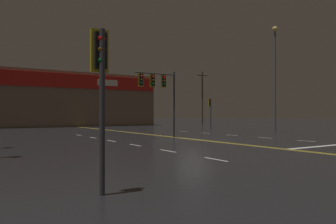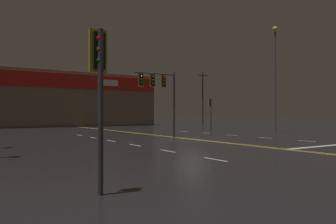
{
  "view_description": "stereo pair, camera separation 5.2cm",
  "coord_description": "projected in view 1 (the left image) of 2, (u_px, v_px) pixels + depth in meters",
  "views": [
    {
      "loc": [
        -14.31,
        -19.08,
        1.83
      ],
      "look_at": [
        0.0,
        3.35,
        2.0
      ],
      "focal_mm": 35.0,
      "sensor_mm": 36.0,
      "label": 1
    },
    {
      "loc": [
        -14.26,
        -19.11,
        1.83
      ],
      "look_at": [
        0.0,
        3.35,
        2.0
      ],
      "focal_mm": 35.0,
      "sensor_mm": 36.0,
      "label": 2
    }
  ],
  "objects": [
    {
      "name": "traffic_signal_corner_southwest",
      "position": [
        101.0,
        73.0,
        7.5
      ],
      "size": [
        0.42,
        0.36,
        3.79
      ],
      "color": "#38383D",
      "rests_on": "ground"
    },
    {
      "name": "building_backdrop",
      "position": [
        69.0,
        100.0,
        50.9
      ],
      "size": [
        24.87,
        10.23,
        7.9
      ],
      "color": "#7A6651",
      "rests_on": "ground"
    },
    {
      "name": "ground_plane",
      "position": [
        193.0,
        139.0,
        23.77
      ],
      "size": [
        200.0,
        200.0,
        0.0
      ],
      "primitive_type": "plane",
      "color": "black"
    },
    {
      "name": "traffic_signal_median",
      "position": [
        158.0,
        85.0,
        24.97
      ],
      "size": [
        3.52,
        0.36,
        5.17
      ],
      "color": "#38383D",
      "rests_on": "ground"
    },
    {
      "name": "traffic_signal_corner_northeast",
      "position": [
        210.0,
        107.0,
        40.61
      ],
      "size": [
        0.42,
        0.36,
        3.77
      ],
      "color": "#38383D",
      "rests_on": "ground"
    },
    {
      "name": "road_markings",
      "position": [
        220.0,
        140.0,
        22.98
      ],
      "size": [
        16.57,
        60.0,
        0.01
      ],
      "color": "gold",
      "rests_on": "ground"
    },
    {
      "name": "utility_pole_row",
      "position": [
        77.0,
        93.0,
        44.59
      ],
      "size": [
        45.95,
        0.26,
        9.09
      ],
      "color": "#4C3828",
      "rests_on": "ground"
    },
    {
      "name": "streetlight_near_left",
      "position": [
        275.0,
        66.0,
        33.98
      ],
      "size": [
        0.56,
        0.56,
        10.97
      ],
      "color": "#59595E",
      "rests_on": "ground"
    }
  ]
}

